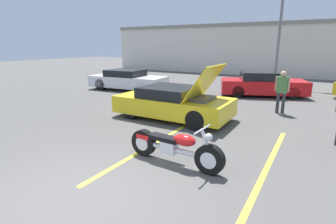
# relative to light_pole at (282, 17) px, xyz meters

# --- Properties ---
(ground_plane) EXTENTS (80.00, 80.00, 0.00)m
(ground_plane) POSITION_rel_light_pole_xyz_m (-0.76, -16.65, -4.37)
(ground_plane) COLOR #514F4C
(parking_stripe_foreground) EXTENTS (0.12, 5.31, 0.01)m
(parking_stripe_foreground) POSITION_rel_light_pole_xyz_m (-1.00, -13.83, -4.36)
(parking_stripe_foreground) COLOR yellow
(parking_stripe_foreground) RESTS_ON ground
(parking_stripe_middle) EXTENTS (0.12, 5.31, 0.01)m
(parking_stripe_middle) POSITION_rel_light_pole_xyz_m (1.92, -13.83, -4.36)
(parking_stripe_middle) COLOR yellow
(parking_stripe_middle) RESTS_ON ground
(far_building) EXTENTS (32.00, 4.20, 4.40)m
(far_building) POSITION_rel_light_pole_xyz_m (-0.76, 5.65, -2.03)
(far_building) COLOR beige
(far_building) RESTS_ON ground
(light_pole) EXTENTS (1.21, 0.28, 7.96)m
(light_pole) POSITION_rel_light_pole_xyz_m (0.00, 0.00, 0.00)
(light_pole) COLOR slate
(light_pole) RESTS_ON ground
(motorcycle) EXTENTS (2.38, 0.70, 0.96)m
(motorcycle) POSITION_rel_light_pole_xyz_m (0.06, -14.66, -3.97)
(motorcycle) COLOR black
(motorcycle) RESTS_ON ground
(show_car_hood_open) EXTENTS (4.14, 1.94, 1.98)m
(show_car_hood_open) POSITION_rel_light_pole_xyz_m (-1.78, -11.36, -3.79)
(show_car_hood_open) COLOR yellow
(show_car_hood_open) RESTS_ON ground
(parked_car_left_row) EXTENTS (4.66, 2.22, 1.18)m
(parked_car_left_row) POSITION_rel_light_pole_xyz_m (-7.15, -7.32, -3.79)
(parked_car_left_row) COLOR silver
(parked_car_left_row) RESTS_ON ground
(parked_car_mid_left_row) EXTENTS (4.57, 3.17, 1.25)m
(parked_car_mid_left_row) POSITION_rel_light_pole_xyz_m (0.09, -5.26, -3.77)
(parked_car_mid_left_row) COLOR red
(parked_car_mid_left_row) RESTS_ON ground
(spectator_by_show_car) EXTENTS (0.52, 0.22, 1.65)m
(spectator_by_show_car) POSITION_rel_light_pole_xyz_m (1.46, -8.65, -3.39)
(spectator_by_show_car) COLOR #333338
(spectator_by_show_car) RESTS_ON ground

